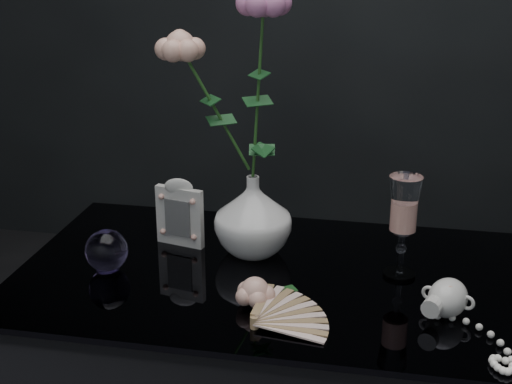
% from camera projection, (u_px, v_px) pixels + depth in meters
% --- Properties ---
extents(vase, '(0.20, 0.20, 0.17)m').
position_uv_depth(vase, '(253.00, 215.00, 1.44)').
color(vase, white).
rests_on(vase, table).
extents(wine_glass, '(0.08, 0.08, 0.20)m').
position_uv_depth(wine_glass, '(403.00, 227.00, 1.34)').
color(wine_glass, white).
rests_on(wine_glass, table).
extents(picture_frame, '(0.13, 0.11, 0.15)m').
position_uv_depth(picture_frame, '(180.00, 212.00, 1.48)').
color(picture_frame, silver).
rests_on(picture_frame, table).
extents(paperweight, '(0.11, 0.11, 0.08)m').
position_uv_depth(paperweight, '(107.00, 250.00, 1.38)').
color(paperweight, '#866FB5').
rests_on(paperweight, table).
extents(paper_fan, '(0.29, 0.25, 0.03)m').
position_uv_depth(paper_fan, '(254.00, 321.00, 1.19)').
color(paper_fan, beige).
rests_on(paper_fan, table).
extents(loose_rose, '(0.13, 0.17, 0.05)m').
position_uv_depth(loose_rose, '(255.00, 292.00, 1.26)').
color(loose_rose, '#ECAE98').
rests_on(loose_rose, table).
extents(pearl_jar, '(0.30, 0.30, 0.07)m').
position_uv_depth(pearl_jar, '(448.00, 296.00, 1.23)').
color(pearl_jar, silver).
rests_on(pearl_jar, table).
extents(roses, '(0.23, 0.12, 0.42)m').
position_uv_depth(roses, '(234.00, 85.00, 1.35)').
color(roses, '#F3AD95').
rests_on(roses, vase).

